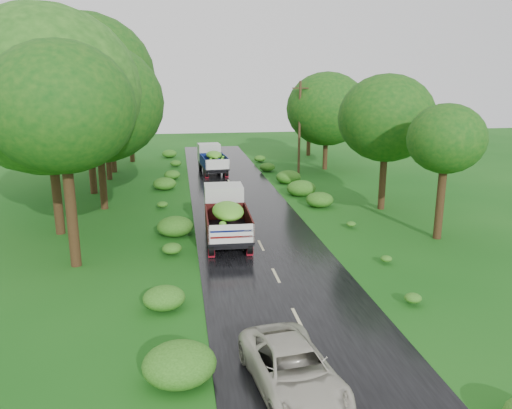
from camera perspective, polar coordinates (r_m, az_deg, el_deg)
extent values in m
plane|color=#10490F|center=(18.37, 4.75, -12.89)|extent=(120.00, 120.00, 0.00)
cube|color=black|center=(22.82, 1.81, -7.17)|extent=(6.50, 80.00, 0.02)
cube|color=#BFB78C|center=(15.05, 8.52, -19.69)|extent=(0.12, 1.60, 0.00)
cube|color=#BFB78C|center=(18.36, 4.75, -12.83)|extent=(0.12, 1.60, 0.00)
cube|color=#BFB78C|center=(21.90, 2.29, -8.10)|extent=(0.12, 1.60, 0.00)
cube|color=#BFB78C|center=(25.58, 0.57, -4.69)|extent=(0.12, 1.60, 0.00)
cube|color=#BFB78C|center=(29.34, -0.71, -2.15)|extent=(0.12, 1.60, 0.00)
cube|color=#BFB78C|center=(33.16, -1.69, -0.18)|extent=(0.12, 1.60, 0.00)
cube|color=#BFB78C|center=(37.02, -2.47, 1.37)|extent=(0.12, 1.60, 0.00)
cube|color=#BFB78C|center=(40.90, -3.10, 2.64)|extent=(0.12, 1.60, 0.00)
cube|color=#BFB78C|center=(44.80, -3.62, 3.68)|extent=(0.12, 1.60, 0.00)
cube|color=#BFB78C|center=(48.72, -4.06, 4.55)|extent=(0.12, 1.60, 0.00)
cube|color=#BFB78C|center=(52.65, -4.44, 5.30)|extent=(0.12, 1.60, 0.00)
cube|color=#BFB78C|center=(56.60, -4.76, 5.94)|extent=(0.12, 1.60, 0.00)
cube|color=black|center=(26.15, -3.36, -2.91)|extent=(1.76, 5.38, 0.27)
cylinder|color=black|center=(28.00, -5.52, -2.07)|extent=(0.29, 0.95, 0.95)
cylinder|color=black|center=(28.12, -1.77, -1.94)|extent=(0.29, 0.95, 0.95)
cylinder|color=black|center=(24.99, -5.25, -4.13)|extent=(0.29, 0.95, 0.95)
cylinder|color=black|center=(25.12, -1.05, -3.97)|extent=(0.29, 0.95, 0.95)
cylinder|color=black|center=(24.08, -5.16, -4.86)|extent=(0.29, 0.95, 0.95)
cylinder|color=black|center=(24.21, -0.79, -4.69)|extent=(0.29, 0.95, 0.95)
cube|color=maroon|center=(23.84, -5.11, -5.59)|extent=(0.32, 0.05, 0.43)
cube|color=maroon|center=(23.98, -0.70, -5.41)|extent=(0.32, 0.05, 0.43)
cube|color=silver|center=(27.92, -3.71, 0.42)|extent=(2.14, 1.85, 1.80)
cube|color=black|center=(25.14, -3.19, -3.13)|extent=(2.28, 4.13, 0.15)
cube|color=#420B11|center=(24.93, -5.63, -2.07)|extent=(0.17, 4.08, 0.90)
cube|color=#420B11|center=(25.08, -0.81, -1.90)|extent=(0.17, 4.08, 0.90)
cube|color=#420B11|center=(26.90, -3.54, -0.78)|extent=(2.18, 0.13, 0.90)
cube|color=silver|center=(23.08, -2.83, -3.39)|extent=(2.18, 0.13, 0.90)
ellipsoid|color=#449B1C|center=(24.83, -3.23, -0.73)|extent=(1.91, 3.47, 0.95)
cube|color=black|center=(44.55, -4.99, 4.31)|extent=(1.95, 5.10, 0.25)
cylinder|color=black|center=(46.22, -6.39, 4.48)|extent=(0.32, 0.90, 0.88)
cylinder|color=black|center=(46.46, -4.28, 4.59)|extent=(0.32, 0.90, 0.88)
cylinder|color=black|center=(43.35, -5.87, 3.83)|extent=(0.32, 0.90, 0.88)
cylinder|color=black|center=(43.61, -3.64, 3.94)|extent=(0.32, 0.90, 0.88)
cylinder|color=black|center=(42.46, -5.70, 3.61)|extent=(0.32, 0.90, 0.88)
cylinder|color=black|center=(42.73, -3.42, 3.72)|extent=(0.32, 0.90, 0.88)
cube|color=maroon|center=(42.21, -5.64, 3.27)|extent=(0.30, 0.06, 0.40)
cube|color=maroon|center=(42.48, -3.34, 3.39)|extent=(0.30, 0.06, 0.40)
cube|color=silver|center=(46.33, -5.40, 5.91)|extent=(2.09, 1.84, 1.68)
cube|color=black|center=(43.61, -4.80, 4.35)|extent=(2.35, 3.97, 0.14)
cube|color=navy|center=(43.39, -6.10, 4.93)|extent=(0.40, 3.80, 0.84)
cube|color=navy|center=(43.68, -3.54, 5.05)|extent=(0.40, 3.80, 0.84)
cube|color=navy|center=(45.35, -5.19, 5.37)|extent=(2.03, 0.24, 0.84)
cube|color=silver|center=(41.71, -4.41, 4.58)|extent=(2.03, 0.24, 0.84)
ellipsoid|color=#449B1C|center=(43.44, -4.83, 5.68)|extent=(1.98, 3.33, 0.88)
imported|color=#BCB8A7|center=(14.41, 4.23, -18.27)|extent=(2.68, 4.79, 1.27)
cylinder|color=#382616|center=(43.90, 4.99, 8.68)|extent=(0.28, 0.28, 8.00)
cube|color=#382616|center=(43.69, 5.09, 13.11)|extent=(1.36, 0.54, 0.10)
cylinder|color=black|center=(23.35, -20.67, 2.76)|extent=(0.47, 0.47, 8.12)
ellipsoid|color=#0D4610|center=(22.97, -21.36, 10.31)|extent=(3.54, 3.54, 3.19)
cylinder|color=black|center=(28.61, -22.21, 5.28)|extent=(0.49, 0.49, 8.74)
ellipsoid|color=#0D4610|center=(28.33, -22.86, 11.91)|extent=(4.39, 4.39, 3.95)
cylinder|color=black|center=(33.31, -17.38, 5.97)|extent=(0.47, 0.47, 7.72)
ellipsoid|color=#0D4610|center=(33.04, -17.77, 11.00)|extent=(4.07, 4.07, 3.66)
cylinder|color=black|center=(37.99, -18.56, 8.22)|extent=(0.51, 0.51, 9.50)
ellipsoid|color=#0D4610|center=(37.81, -19.01, 13.65)|extent=(4.41, 4.41, 3.97)
cylinder|color=black|center=(43.08, -16.68, 7.19)|extent=(0.44, 0.44, 6.76)
ellipsoid|color=#0D4610|center=(42.85, -16.93, 10.59)|extent=(3.96, 3.96, 3.56)
cylinder|color=black|center=(46.22, -16.21, 8.51)|extent=(0.47, 0.47, 8.08)
ellipsoid|color=#0D4610|center=(46.03, -16.49, 12.31)|extent=(3.86, 3.86, 3.48)
cylinder|color=black|center=(51.54, -14.18, 9.01)|extent=(0.47, 0.47, 7.73)
ellipsoid|color=#0D4610|center=(51.36, -14.39, 12.27)|extent=(3.52, 3.52, 3.17)
cylinder|color=black|center=(27.69, 20.49, 2.33)|extent=(0.43, 0.43, 6.06)
ellipsoid|color=#174B12|center=(27.34, 20.92, 7.05)|extent=(2.82, 2.82, 2.54)
cylinder|color=black|center=(32.87, 14.42, 5.14)|extent=(0.44, 0.44, 6.67)
ellipsoid|color=#174B12|center=(32.57, 14.71, 9.54)|extent=(3.48, 3.48, 3.13)
cylinder|color=black|center=(46.38, 7.98, 7.83)|extent=(0.43, 0.43, 6.27)
ellipsoid|color=#174B12|center=(46.17, 8.09, 10.76)|extent=(3.82, 3.82, 3.44)
cylinder|color=black|center=(54.44, 6.08, 8.86)|extent=(0.43, 0.43, 6.25)
ellipsoid|color=#174B12|center=(54.26, 6.14, 11.35)|extent=(2.96, 2.96, 2.66)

